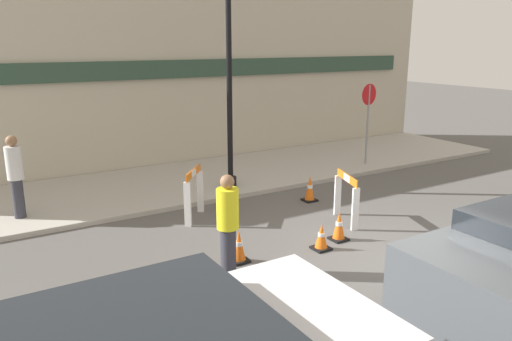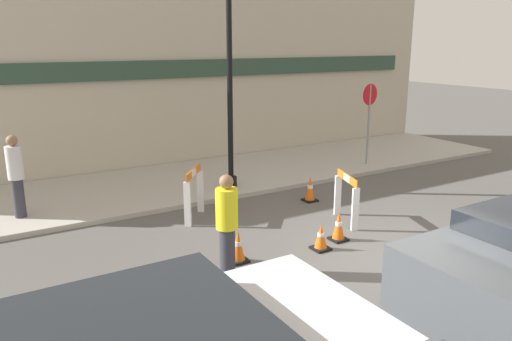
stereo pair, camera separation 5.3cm
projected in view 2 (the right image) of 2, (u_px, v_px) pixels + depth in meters
The scene contains 14 objects.
ground_plane at pixel (402, 266), 8.16m from camera, with size 60.00×60.00×0.00m, color #565451.
sidewalk_slab at pixel (223, 175), 13.43m from camera, with size 18.00×3.75×0.11m.
storefront_facade at pixel (190, 70), 14.36m from camera, with size 18.00×0.22×5.50m.
streetlamp_post at pixel (229, 36), 11.37m from camera, with size 0.44×0.44×5.58m.
stop_sign at pixel (369, 111), 14.13m from camera, with size 0.60×0.10×2.30m.
barricade_0 at pixel (346, 196), 9.98m from camera, with size 0.45×0.98×1.00m.
barricade_1 at pixel (194, 192), 10.18m from camera, with size 0.72×0.79×1.06m.
traffic_cone_0 at pixel (339, 227), 9.15m from camera, with size 0.30×0.30×0.55m.
traffic_cone_1 at pixel (321, 237), 8.74m from camera, with size 0.30×0.30×0.47m.
traffic_cone_2 at pixel (238, 247), 8.25m from camera, with size 0.30×0.30×0.55m.
traffic_cone_3 at pixel (228, 198), 10.76m from camera, with size 0.30×0.30×0.59m.
traffic_cone_4 at pixel (310, 189), 11.39m from camera, with size 0.30×0.30×0.59m.
person_worker at pixel (227, 222), 7.68m from camera, with size 0.49×0.49×1.62m.
person_pedestrian at pixel (16, 173), 9.89m from camera, with size 0.33×0.33×1.68m.
Camera 2 is at (-5.93, -5.19, 3.56)m, focal length 35.00 mm.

